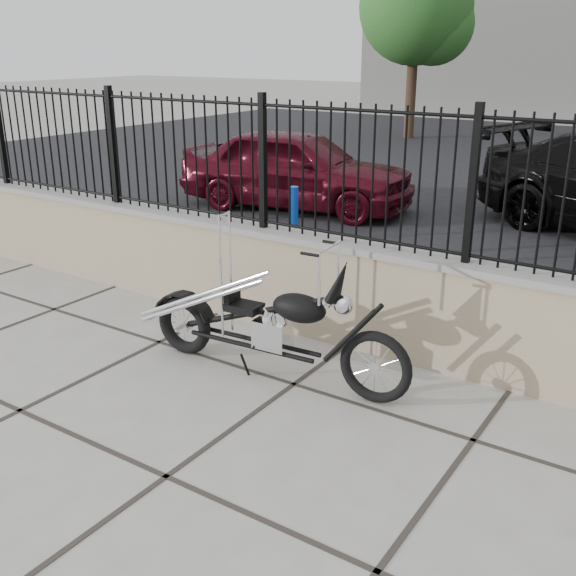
# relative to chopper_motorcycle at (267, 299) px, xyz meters

# --- Properties ---
(ground_plane) EXTENTS (90.00, 90.00, 0.00)m
(ground_plane) POSITION_rel_chopper_motorcycle_xyz_m (0.28, -1.53, -0.68)
(ground_plane) COLOR #99968E
(ground_plane) RESTS_ON ground
(retaining_wall) EXTENTS (14.00, 0.36, 0.96)m
(retaining_wall) POSITION_rel_chopper_motorcycle_xyz_m (0.28, 0.97, -0.20)
(retaining_wall) COLOR gray
(retaining_wall) RESTS_ON ground_plane
(iron_fence) EXTENTS (14.00, 0.08, 1.20)m
(iron_fence) POSITION_rel_chopper_motorcycle_xyz_m (0.28, 0.97, 0.88)
(iron_fence) COLOR black
(iron_fence) RESTS_ON retaining_wall
(chopper_motorcycle) EXTENTS (2.30, 0.56, 1.36)m
(chopper_motorcycle) POSITION_rel_chopper_motorcycle_xyz_m (0.00, 0.00, 0.00)
(chopper_motorcycle) COLOR black
(chopper_motorcycle) RESTS_ON ground_plane
(car_red) EXTENTS (4.12, 2.13, 1.34)m
(car_red) POSITION_rel_chopper_motorcycle_xyz_m (-3.15, 5.32, -0.01)
(car_red) COLOR #490A17
(car_red) RESTS_ON parking_lot
(bollard_a) EXTENTS (0.12, 0.12, 0.96)m
(bollard_a) POSITION_rel_chopper_motorcycle_xyz_m (-1.56, 2.77, -0.20)
(bollard_a) COLOR #0B5FB1
(bollard_a) RESTS_ON ground_plane
(tree_left) EXTENTS (3.20, 3.20, 5.41)m
(tree_left) POSITION_rel_chopper_motorcycle_xyz_m (-5.39, 14.96, 3.10)
(tree_left) COLOR #382619
(tree_left) RESTS_ON ground_plane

